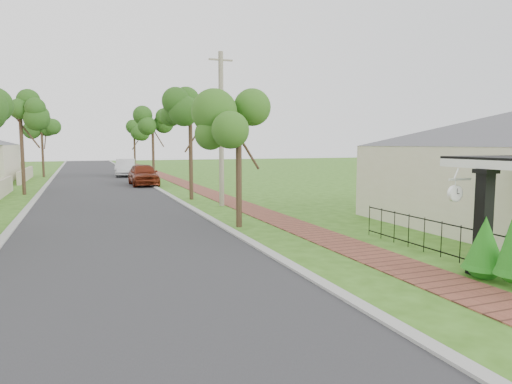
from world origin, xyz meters
TOP-DOWN VIEW (x-y plane):
  - ground at (0.00, 0.00)m, footprint 160.00×160.00m
  - road at (-3.00, 20.00)m, footprint 7.00×120.00m
  - kerb_right at (0.65, 20.00)m, footprint 0.30×120.00m
  - kerb_left at (-6.65, 20.00)m, footprint 0.30×120.00m
  - sidewalk at (3.25, 20.00)m, footprint 1.50×120.00m
  - porch_post at (4.55, -1.00)m, footprint 0.48×0.48m
  - picket_fence at (4.90, -0.00)m, footprint 0.03×8.02m
  - street_trees at (-2.87, 26.84)m, footprint 10.70×37.65m
  - parked_car_red at (0.10, 25.70)m, footprint 1.95×4.79m
  - parked_car_white at (-0.23, 36.19)m, footprint 2.34×5.13m
  - near_tree at (1.23, 7.00)m, footprint 1.84×1.84m
  - utility_pole at (2.30, 12.76)m, footprint 1.20×0.24m
  - station_clock at (4.06, -0.60)m, footprint 0.65×0.13m

SIDE VIEW (x-z plane):
  - ground at x=0.00m, z-range 0.00..0.00m
  - road at x=-3.00m, z-range -0.01..0.01m
  - kerb_right at x=0.65m, z-range -0.05..0.05m
  - kerb_left at x=-6.65m, z-range -0.05..0.05m
  - sidewalk at x=3.25m, z-range -0.01..0.01m
  - picket_fence at x=4.90m, z-range 0.03..1.03m
  - parked_car_red at x=0.10m, z-range 0.00..1.63m
  - parked_car_white at x=-0.23m, z-range 0.00..1.63m
  - porch_post at x=4.55m, z-range -0.14..2.38m
  - station_clock at x=4.06m, z-range 1.67..2.23m
  - near_tree at x=1.23m, z-range 1.39..6.12m
  - utility_pole at x=2.30m, z-range 0.06..7.59m
  - street_trees at x=-2.87m, z-range 1.59..7.48m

